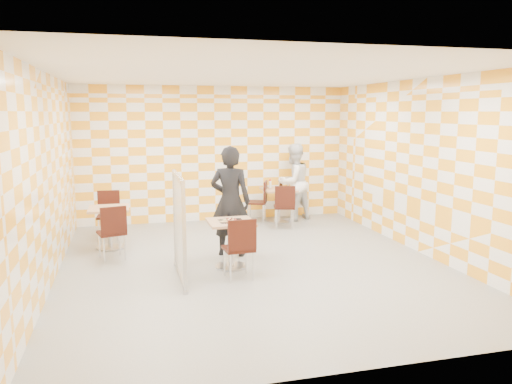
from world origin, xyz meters
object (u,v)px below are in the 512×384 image
(second_table, at_px, (279,199))
(partition, at_px, (179,226))
(soda_bottle, at_px, (281,183))
(main_table, at_px, (231,236))
(empty_table, at_px, (109,221))
(chair_second_side, at_px, (261,198))
(chair_second_front, at_px, (285,203))
(chair_main_front, at_px, (240,244))
(sport_bottle, at_px, (270,184))
(chair_empty_far, at_px, (109,211))
(man_dark, at_px, (230,201))
(chair_empty_near, at_px, (113,228))
(man_white, at_px, (294,182))

(second_table, relative_size, partition, 0.48)
(soda_bottle, bearing_deg, second_table, -132.95)
(main_table, distance_m, partition, 0.95)
(empty_table, height_order, chair_second_side, chair_second_side)
(empty_table, relative_size, chair_second_front, 0.81)
(chair_main_front, xyz_separation_m, sport_bottle, (1.54, 3.77, 0.29))
(second_table, bearing_deg, chair_second_side, 173.26)
(second_table, height_order, chair_second_side, chair_second_side)
(partition, height_order, sport_bottle, partition)
(second_table, height_order, chair_empty_far, chair_empty_far)
(chair_second_front, relative_size, soda_bottle, 4.02)
(main_table, height_order, chair_second_front, chair_second_front)
(chair_main_front, height_order, sport_bottle, sport_bottle)
(second_table, height_order, man_dark, man_dark)
(empty_table, relative_size, soda_bottle, 3.26)
(chair_second_side, relative_size, sport_bottle, 4.62)
(second_table, relative_size, man_dark, 0.40)
(main_table, height_order, chair_empty_near, chair_empty_near)
(second_table, height_order, man_white, man_white)
(chair_second_side, bearing_deg, main_table, -113.18)
(main_table, distance_m, sport_bottle, 3.51)
(chair_second_side, bearing_deg, man_white, 4.82)
(second_table, relative_size, chair_main_front, 0.81)
(man_white, relative_size, soda_bottle, 7.54)
(man_dark, bearing_deg, partition, 70.92)
(second_table, xyz_separation_m, chair_second_front, (-0.08, -0.68, 0.04))
(main_table, xyz_separation_m, empty_table, (-1.88, 1.64, 0.00))
(second_table, height_order, empty_table, same)
(second_table, bearing_deg, empty_table, -159.40)
(empty_table, height_order, partition, partition)
(chair_main_front, height_order, chair_empty_far, same)
(second_table, xyz_separation_m, man_white, (0.39, 0.11, 0.36))
(second_table, distance_m, man_white, 0.54)
(chair_main_front, bearing_deg, chair_second_side, 70.60)
(second_table, height_order, chair_main_front, chair_main_front)
(main_table, distance_m, man_white, 3.75)
(man_dark, height_order, soda_bottle, man_dark)
(man_white, bearing_deg, empty_table, -3.76)
(empty_table, relative_size, man_white, 0.43)
(chair_second_front, relative_size, chair_second_side, 1.00)
(chair_empty_near, bearing_deg, empty_table, 95.39)
(man_dark, bearing_deg, man_white, -105.25)
(partition, distance_m, man_white, 4.53)
(chair_empty_far, height_order, soda_bottle, soda_bottle)
(partition, distance_m, sport_bottle, 4.22)
(second_table, xyz_separation_m, man_dark, (-1.56, -2.30, 0.43))
(chair_empty_near, height_order, soda_bottle, soda_bottle)
(main_table, xyz_separation_m, man_white, (2.08, 3.10, 0.36))
(chair_main_front, xyz_separation_m, soda_bottle, (1.77, 3.71, 0.31))
(second_table, distance_m, man_dark, 2.81)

